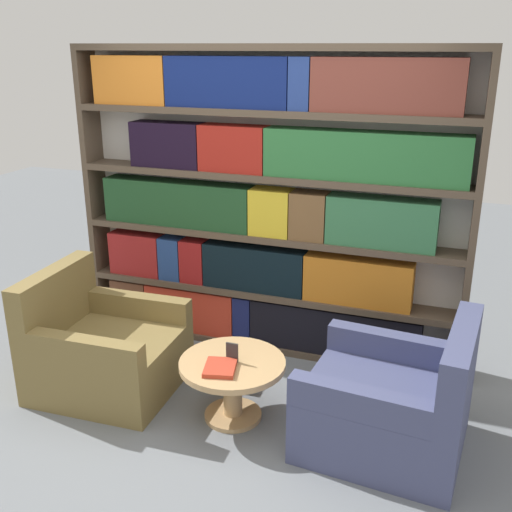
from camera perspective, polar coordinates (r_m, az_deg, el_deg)
The scene contains 7 objects.
ground_plane at distance 3.98m, azimuth -5.81°, elevation -16.96°, with size 14.00×14.00×0.00m, color slate.
bookshelf at distance 4.63m, azimuth 0.95°, elevation 4.63°, with size 3.09×0.30×2.36m.
armchair_left at distance 4.48m, azimuth -14.38°, elevation -8.73°, with size 0.98×0.89×0.86m.
armchair_right at distance 3.84m, azimuth 12.81°, elevation -13.76°, with size 1.02×0.93×0.86m.
coffee_table at distance 4.00m, azimuth -2.25°, elevation -11.46°, with size 0.70×0.70×0.42m.
table_sign at distance 3.91m, azimuth -2.28°, elevation -9.29°, with size 0.08×0.06×0.13m.
stray_book at distance 3.84m, azimuth -3.44°, elevation -10.57°, with size 0.24×0.27×0.03m.
Camera 1 is at (1.44, -2.86, 2.36)m, focal length 42.00 mm.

